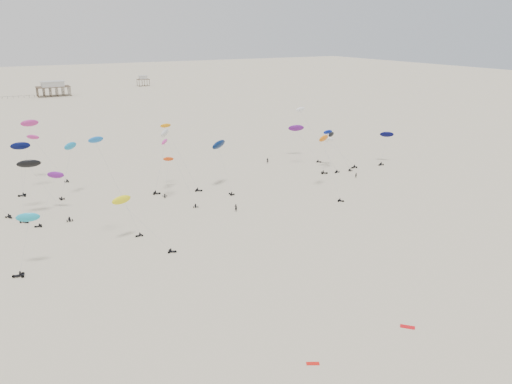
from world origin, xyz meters
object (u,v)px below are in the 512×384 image
pavilion_main (53,90)px  spectator_0 (236,211)px  pavilion_small (143,81)px  rig_4 (21,166)px  rig_9 (385,141)px

pavilion_main → spectator_0: pavilion_main is taller
pavilion_small → rig_4: size_ratio=0.49×
pavilion_main → rig_9: size_ratio=1.94×
pavilion_main → rig_4: size_ratio=1.15×
pavilion_main → rig_9: (74.22, -235.94, 3.06)m
rig_9 → pavilion_main: bearing=5.3°
pavilion_small → pavilion_main: bearing=-156.8°
spectator_0 → rig_9: bearing=-114.8°
rig_4 → rig_9: 111.79m
pavilion_small → rig_9: size_ratio=0.83×
rig_4 → spectator_0: bearing=114.9°
pavilion_main → rig_4: rig_4 is taller
pavilion_small → rig_4: 281.65m
rig_9 → spectator_0: (-65.85, -18.58, -7.29)m
rig_9 → pavilion_small: bearing=-11.2°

